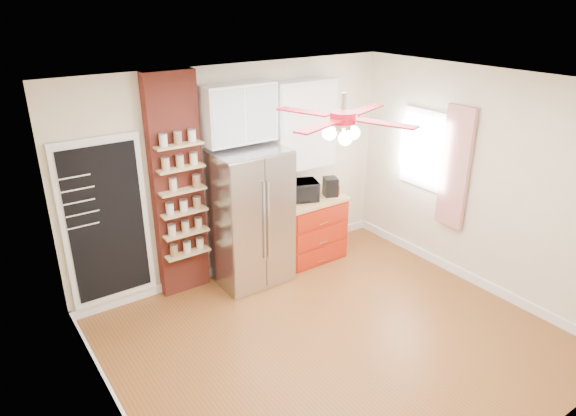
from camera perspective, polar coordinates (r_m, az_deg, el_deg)
floor at (r=5.73m, az=5.11°, el=-14.43°), size 4.50×4.50×0.00m
ceiling at (r=4.64m, az=6.29°, el=13.23°), size 4.50×4.50×0.00m
wall_back at (r=6.57m, az=-5.67°, el=3.94°), size 4.50×0.02×2.70m
wall_front at (r=3.95m, az=25.10°, el=-11.97°), size 4.50×0.02×2.70m
wall_left at (r=4.11m, az=-19.47°, el=-9.52°), size 0.02×4.00×2.70m
wall_right at (r=6.63m, az=20.71°, el=2.71°), size 0.02×4.00×2.70m
chalkboard at (r=6.05m, az=-19.54°, el=-1.58°), size 0.95×0.05×1.95m
brick_pillar at (r=6.16m, az=-12.19°, el=2.22°), size 0.60×0.16×2.70m
fridge at (r=6.42m, az=-4.27°, el=-1.03°), size 0.90×0.70×1.75m
upper_glass_cabinet at (r=6.19m, az=-5.56°, el=10.45°), size 0.90×0.35×0.70m
red_cabinet at (r=7.12m, az=2.34°, el=-2.21°), size 0.94×0.64×0.90m
upper_shelf_unit at (r=6.78m, az=1.65°, el=9.26°), size 0.90×0.30×1.15m
window at (r=7.07m, az=14.94°, el=6.33°), size 0.04×0.75×1.05m
curtain at (r=6.73m, az=18.08°, el=4.27°), size 0.06×0.40×1.55m
ceiling_fan at (r=4.69m, az=6.15°, el=9.91°), size 1.40×1.40×0.44m
toaster_oven at (r=6.82m, az=1.27°, el=1.93°), size 0.56×0.47×0.26m
coffee_maker at (r=7.01m, az=4.74°, el=2.38°), size 0.24×0.25×0.25m
canister_left at (r=7.05m, az=5.38°, el=2.01°), size 0.11×0.11×0.14m
canister_right at (r=7.16m, az=4.62°, el=2.41°), size 0.13×0.13×0.16m
pantry_jar_oats at (r=6.00m, az=-12.65°, el=2.57°), size 0.11×0.11×0.14m
pantry_jar_beans at (r=6.05m, az=-10.13°, el=2.93°), size 0.12×0.12×0.14m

